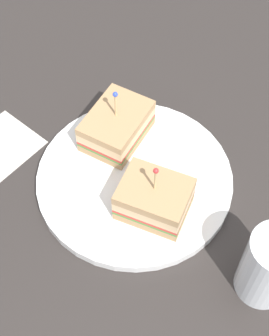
{
  "coord_description": "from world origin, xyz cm",
  "views": [
    {
      "loc": [
        -26.83,
        27.55,
        58.83
      ],
      "look_at": [
        0.0,
        0.0,
        3.4
      ],
      "focal_mm": 53.56,
      "sensor_mm": 36.0,
      "label": 1
    }
  ],
  "objects_px": {
    "sandwich_half_front": "(154,199)",
    "sandwich_half_back": "(117,126)",
    "drink_glass": "(267,271)",
    "plate": "(134,179)"
  },
  "relations": [
    {
      "from": "sandwich_half_back",
      "to": "drink_glass",
      "type": "height_order",
      "value": "same"
    },
    {
      "from": "sandwich_half_front",
      "to": "plate",
      "type": "bearing_deg",
      "value": -19.84
    },
    {
      "from": "sandwich_half_front",
      "to": "drink_glass",
      "type": "distance_m",
      "value": 0.16
    },
    {
      "from": "sandwich_half_front",
      "to": "drink_glass",
      "type": "xyz_separation_m",
      "value": [
        -0.16,
        -0.02,
        0.01
      ]
    },
    {
      "from": "sandwich_half_back",
      "to": "drink_glass",
      "type": "distance_m",
      "value": 0.29
    },
    {
      "from": "sandwich_half_front",
      "to": "sandwich_half_back",
      "type": "relative_size",
      "value": 0.93
    },
    {
      "from": "sandwich_half_front",
      "to": "sandwich_half_back",
      "type": "distance_m",
      "value": 0.13
    },
    {
      "from": "plate",
      "to": "sandwich_half_back",
      "type": "bearing_deg",
      "value": -25.91
    },
    {
      "from": "sandwich_half_back",
      "to": "drink_glass",
      "type": "xyz_separation_m",
      "value": [
        -0.28,
        0.04,
        0.01
      ]
    },
    {
      "from": "plate",
      "to": "drink_glass",
      "type": "bearing_deg",
      "value": 179.16
    }
  ]
}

